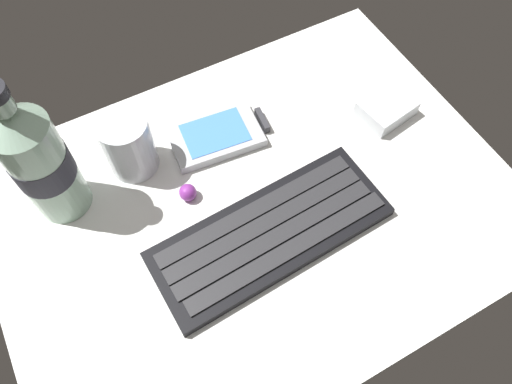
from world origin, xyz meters
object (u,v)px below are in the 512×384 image
(water_bottle, at_px, (39,161))
(charger_block, at_px, (386,109))
(juice_cup, at_px, (129,146))
(trackball_mouse, at_px, (188,192))
(handheld_device, at_px, (220,134))
(keyboard, at_px, (270,233))

(water_bottle, bearing_deg, charger_block, -10.20)
(juice_cup, relative_size, trackball_mouse, 3.86)
(handheld_device, distance_m, charger_block, 0.23)
(handheld_device, relative_size, charger_block, 1.90)
(handheld_device, height_order, charger_block, charger_block)
(charger_block, bearing_deg, juice_cup, 165.14)
(keyboard, height_order, charger_block, charger_block)
(water_bottle, bearing_deg, juice_cup, 6.56)
(handheld_device, relative_size, water_bottle, 0.64)
(handheld_device, bearing_deg, keyboard, -94.42)
(handheld_device, bearing_deg, water_bottle, 178.98)
(handheld_device, relative_size, trackball_mouse, 6.06)
(keyboard, height_order, juice_cup, juice_cup)
(water_bottle, distance_m, trackball_mouse, 0.17)
(handheld_device, xyz_separation_m, juice_cup, (-0.12, 0.02, 0.03))
(keyboard, xyz_separation_m, trackball_mouse, (-0.06, 0.10, 0.00))
(keyboard, relative_size, trackball_mouse, 13.42)
(juice_cup, bearing_deg, water_bottle, -173.44)
(keyboard, distance_m, juice_cup, 0.21)
(juice_cup, height_order, trackball_mouse, juice_cup)
(keyboard, bearing_deg, trackball_mouse, 123.48)
(water_bottle, xyz_separation_m, trackball_mouse, (0.14, -0.07, -0.08))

